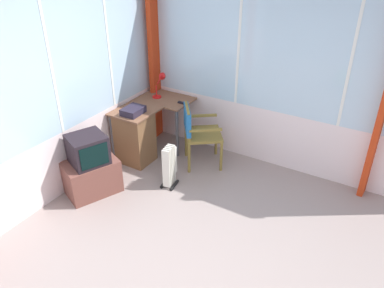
% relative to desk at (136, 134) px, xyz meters
% --- Properties ---
extents(ground, '(5.65, 5.18, 0.06)m').
position_rel_desk_xyz_m(ground, '(-1.45, -1.80, -0.43)').
color(ground, gray).
extents(north_window_panel, '(4.65, 0.07, 2.63)m').
position_rel_desk_xyz_m(north_window_panel, '(-1.45, 0.33, 0.91)').
color(north_window_panel, silver).
rests_on(north_window_panel, ground).
extents(east_window_panel, '(0.07, 4.18, 2.63)m').
position_rel_desk_xyz_m(east_window_panel, '(0.91, -1.80, 0.91)').
color(east_window_panel, silver).
rests_on(east_window_panel, ground).
extents(curtain_corner, '(0.24, 0.09, 2.53)m').
position_rel_desk_xyz_m(curtain_corner, '(0.78, 0.20, 0.86)').
color(curtain_corner, red).
rests_on(curtain_corner, ground).
extents(desk, '(1.13, 0.77, 0.76)m').
position_rel_desk_xyz_m(desk, '(0.00, 0.00, 0.00)').
color(desk, brown).
rests_on(desk, ground).
extents(desk_lamp, '(0.24, 0.21, 0.36)m').
position_rel_desk_xyz_m(desk_lamp, '(0.63, -0.03, 0.59)').
color(desk_lamp, red).
rests_on(desk_lamp, desk).
extents(tv_remote, '(0.05, 0.15, 0.02)m').
position_rel_desk_xyz_m(tv_remote, '(0.56, -0.43, 0.36)').
color(tv_remote, black).
rests_on(tv_remote, desk).
extents(paper_tray, '(0.31, 0.24, 0.09)m').
position_rel_desk_xyz_m(paper_tray, '(-0.07, -0.04, 0.40)').
color(paper_tray, '#272131').
rests_on(paper_tray, desk).
extents(wooden_armchair, '(0.67, 0.67, 0.88)m').
position_rel_desk_xyz_m(wooden_armchair, '(0.32, -0.77, 0.16)').
color(wooden_armchair, olive).
rests_on(wooden_armchair, ground).
extents(tv_on_stand, '(0.76, 0.66, 0.80)m').
position_rel_desk_xyz_m(tv_on_stand, '(-0.92, -0.01, -0.05)').
color(tv_on_stand, brown).
rests_on(tv_on_stand, ground).
extents(space_heater, '(0.28, 0.20, 0.57)m').
position_rel_desk_xyz_m(space_heater, '(-0.28, -0.76, -0.12)').
color(space_heater, silver).
rests_on(space_heater, ground).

